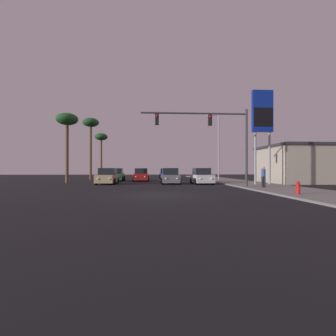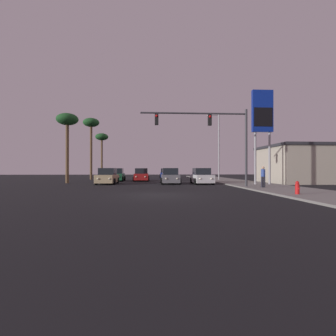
{
  "view_description": "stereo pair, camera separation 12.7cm",
  "coord_description": "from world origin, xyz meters",
  "px_view_note": "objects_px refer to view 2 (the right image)",
  "views": [
    {
      "loc": [
        -0.44,
        -15.89,
        1.57
      ],
      "look_at": [
        1.4,
        12.39,
        1.69
      ],
      "focal_mm": 28.0,
      "sensor_mm": 36.0,
      "label": 1
    },
    {
      "loc": [
        -0.31,
        -15.9,
        1.57
      ],
      "look_at": [
        1.4,
        12.39,
        1.69
      ],
      "focal_mm": 28.0,
      "sensor_mm": 36.0,
      "label": 2
    }
  ],
  "objects_px": {
    "gas_station_sign": "(262,116)",
    "traffic_light_mast": "(215,130)",
    "car_grey": "(170,177)",
    "car_white": "(202,177)",
    "car_tan": "(107,177)",
    "car_green": "(117,175)",
    "fire_hydrant": "(297,188)",
    "palm_tree_far": "(102,139)",
    "street_lamp": "(218,143)",
    "car_red": "(141,175)",
    "pedestrian_on_sidewalk": "(263,176)",
    "palm_tree_near": "(67,123)",
    "car_blue": "(166,174)",
    "palm_tree_mid": "(91,126)"
  },
  "relations": [
    {
      "from": "car_red",
      "to": "car_grey",
      "type": "bearing_deg",
      "value": 116.07
    },
    {
      "from": "gas_station_sign",
      "to": "car_red",
      "type": "bearing_deg",
      "value": 139.35
    },
    {
      "from": "car_grey",
      "to": "street_lamp",
      "type": "xyz_separation_m",
      "value": [
        7.07,
        7.42,
        4.36
      ]
    },
    {
      "from": "street_lamp",
      "to": "palm_tree_far",
      "type": "distance_m",
      "value": 23.59
    },
    {
      "from": "car_red",
      "to": "street_lamp",
      "type": "bearing_deg",
      "value": -176.49
    },
    {
      "from": "fire_hydrant",
      "to": "palm_tree_near",
      "type": "xyz_separation_m",
      "value": [
        -17.91,
        15.2,
        6.29
      ]
    },
    {
      "from": "car_grey",
      "to": "car_tan",
      "type": "xyz_separation_m",
      "value": [
        -6.64,
        -0.07,
        0.0
      ]
    },
    {
      "from": "car_red",
      "to": "car_tan",
      "type": "bearing_deg",
      "value": 63.44
    },
    {
      "from": "car_blue",
      "to": "fire_hydrant",
      "type": "bearing_deg",
      "value": 101.99
    },
    {
      "from": "car_tan",
      "to": "palm_tree_mid",
      "type": "distance_m",
      "value": 14.72
    },
    {
      "from": "gas_station_sign",
      "to": "palm_tree_far",
      "type": "bearing_deg",
      "value": 128.11
    },
    {
      "from": "car_tan",
      "to": "car_green",
      "type": "bearing_deg",
      "value": -88.41
    },
    {
      "from": "fire_hydrant",
      "to": "car_green",
      "type": "bearing_deg",
      "value": 123.1
    },
    {
      "from": "car_tan",
      "to": "gas_station_sign",
      "type": "bearing_deg",
      "value": 168.81
    },
    {
      "from": "car_grey",
      "to": "traffic_light_mast",
      "type": "distance_m",
      "value": 8.25
    },
    {
      "from": "traffic_light_mast",
      "to": "palm_tree_far",
      "type": "height_order",
      "value": "palm_tree_far"
    },
    {
      "from": "car_grey",
      "to": "fire_hydrant",
      "type": "height_order",
      "value": "car_grey"
    },
    {
      "from": "gas_station_sign",
      "to": "palm_tree_far",
      "type": "relative_size",
      "value": 1.08
    },
    {
      "from": "car_white",
      "to": "gas_station_sign",
      "type": "relative_size",
      "value": 0.48
    },
    {
      "from": "car_blue",
      "to": "car_white",
      "type": "bearing_deg",
      "value": 99.98
    },
    {
      "from": "car_white",
      "to": "gas_station_sign",
      "type": "xyz_separation_m",
      "value": [
        5.27,
        -3.12,
        5.86
      ]
    },
    {
      "from": "palm_tree_near",
      "to": "palm_tree_mid",
      "type": "relative_size",
      "value": 0.85
    },
    {
      "from": "car_green",
      "to": "fire_hydrant",
      "type": "bearing_deg",
      "value": 122.14
    },
    {
      "from": "car_grey",
      "to": "street_lamp",
      "type": "bearing_deg",
      "value": -132.8
    },
    {
      "from": "car_grey",
      "to": "gas_station_sign",
      "type": "distance_m",
      "value": 11.0
    },
    {
      "from": "car_white",
      "to": "car_red",
      "type": "height_order",
      "value": "same"
    },
    {
      "from": "car_blue",
      "to": "car_grey",
      "type": "relative_size",
      "value": 1.0
    },
    {
      "from": "gas_station_sign",
      "to": "fire_hydrant",
      "type": "xyz_separation_m",
      "value": [
        -2.11,
        -9.69,
        -6.13
      ]
    },
    {
      "from": "car_tan",
      "to": "palm_tree_far",
      "type": "height_order",
      "value": "palm_tree_far"
    },
    {
      "from": "car_white",
      "to": "palm_tree_mid",
      "type": "xyz_separation_m",
      "value": [
        -14.41,
        12.38,
        7.27
      ]
    },
    {
      "from": "car_red",
      "to": "palm_tree_mid",
      "type": "xyz_separation_m",
      "value": [
        -7.74,
        5.25,
        7.27
      ]
    },
    {
      "from": "car_tan",
      "to": "pedestrian_on_sidewalk",
      "type": "distance_m",
      "value": 15.51
    },
    {
      "from": "gas_station_sign",
      "to": "fire_hydrant",
      "type": "relative_size",
      "value": 11.84
    },
    {
      "from": "palm_tree_mid",
      "to": "traffic_light_mast",
      "type": "bearing_deg",
      "value": -51.81
    },
    {
      "from": "street_lamp",
      "to": "palm_tree_far",
      "type": "height_order",
      "value": "street_lamp"
    },
    {
      "from": "fire_hydrant",
      "to": "pedestrian_on_sidewalk",
      "type": "height_order",
      "value": "pedestrian_on_sidewalk"
    },
    {
      "from": "car_green",
      "to": "palm_tree_far",
      "type": "xyz_separation_m",
      "value": [
        -4.8,
        15.11,
        6.45
      ]
    },
    {
      "from": "car_white",
      "to": "car_green",
      "type": "relative_size",
      "value": 1.0
    },
    {
      "from": "pedestrian_on_sidewalk",
      "to": "palm_tree_near",
      "type": "height_order",
      "value": "palm_tree_near"
    },
    {
      "from": "car_blue",
      "to": "car_grey",
      "type": "height_order",
      "value": "same"
    },
    {
      "from": "gas_station_sign",
      "to": "palm_tree_near",
      "type": "height_order",
      "value": "gas_station_sign"
    },
    {
      "from": "palm_tree_near",
      "to": "palm_tree_far",
      "type": "relative_size",
      "value": 0.94
    },
    {
      "from": "car_red",
      "to": "gas_station_sign",
      "type": "bearing_deg",
      "value": 138.76
    },
    {
      "from": "car_green",
      "to": "palm_tree_mid",
      "type": "xyz_separation_m",
      "value": [
        -4.48,
        5.11,
        7.27
      ]
    },
    {
      "from": "gas_station_sign",
      "to": "traffic_light_mast",
      "type": "bearing_deg",
      "value": -152.01
    },
    {
      "from": "car_blue",
      "to": "street_lamp",
      "type": "relative_size",
      "value": 0.48
    },
    {
      "from": "car_white",
      "to": "car_tan",
      "type": "relative_size",
      "value": 1.0
    },
    {
      "from": "car_white",
      "to": "fire_hydrant",
      "type": "relative_size",
      "value": 5.7
    },
    {
      "from": "gas_station_sign",
      "to": "car_white",
      "type": "bearing_deg",
      "value": 149.4
    },
    {
      "from": "car_grey",
      "to": "traffic_light_mast",
      "type": "bearing_deg",
      "value": 118.19
    }
  ]
}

